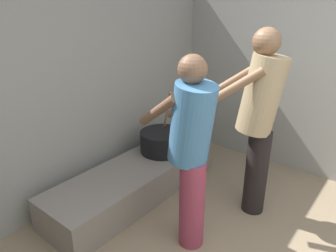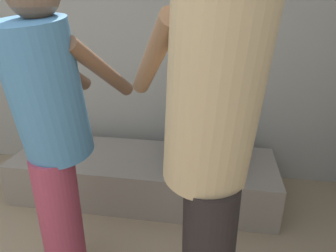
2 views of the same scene
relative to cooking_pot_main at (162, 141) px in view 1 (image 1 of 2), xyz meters
name	(u,v)px [view 1 (image 1 of 2)]	position (x,y,z in m)	size (l,w,h in m)	color
block_enclosure_rear	(25,105)	(-1.16, 0.51, 0.60)	(4.95, 0.20, 2.07)	gray
hearth_ledge	(136,180)	(-0.43, -0.01, -0.28)	(1.91, 0.60, 0.32)	slate
cooking_pot_main	(162,141)	(0.00, 0.00, 0.00)	(0.47, 0.47, 0.68)	black
cook_in_blue_shirt	(191,145)	(-0.63, -0.80, 0.43)	(0.47, 0.70, 1.52)	#8C3347
cook_in_tan_shirt	(259,114)	(0.07, -1.01, 0.52)	(0.59, 0.75, 1.66)	black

